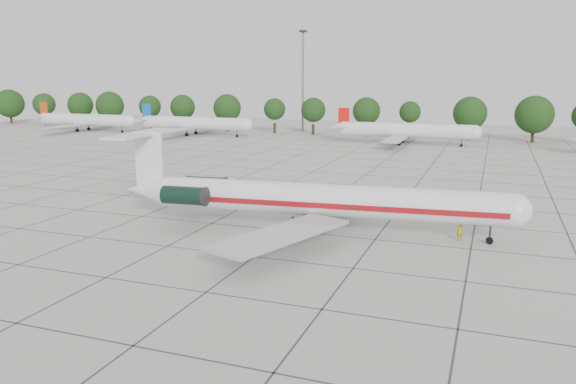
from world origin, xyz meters
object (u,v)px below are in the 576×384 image
(ground_crew, at_px, (460,231))
(bg_airliner_b, at_px, (194,123))
(main_airliner, at_px, (305,198))
(bg_airliner_a, at_px, (85,120))
(floodlight_mast, at_px, (303,75))
(bg_airliner_c, at_px, (405,131))

(ground_crew, height_order, bg_airliner_b, bg_airliner_b)
(bg_airliner_b, bearing_deg, main_airliner, -53.99)
(bg_airliner_a, relative_size, floodlight_mast, 1.11)
(main_airliner, xyz_separation_m, floodlight_mast, (-31.35, 91.55, 11.18))
(main_airliner, xyz_separation_m, bg_airliner_a, (-84.34, 71.68, -0.19))
(main_airliner, distance_m, floodlight_mast, 97.41)
(ground_crew, xyz_separation_m, bg_airliner_c, (-15.34, 69.25, 2.07))
(bg_airliner_a, distance_m, bg_airliner_c, 82.57)
(bg_airliner_a, xyz_separation_m, bg_airliner_b, (31.89, 0.49, 0.00))
(main_airliner, bearing_deg, ground_crew, 2.03)
(bg_airliner_c, bearing_deg, floodlight_mast, 145.33)
(main_airliner, distance_m, bg_airliner_a, 110.68)
(main_airliner, bearing_deg, bg_airliner_a, 133.92)
(ground_crew, xyz_separation_m, bg_airliner_b, (-66.02, 70.33, 2.07))
(bg_airliner_c, relative_size, floodlight_mast, 1.11)
(bg_airliner_c, distance_m, floodlight_mast, 37.71)
(bg_airliner_a, xyz_separation_m, floodlight_mast, (52.99, 19.87, 11.37))
(ground_crew, distance_m, floodlight_mast, 101.22)
(ground_crew, xyz_separation_m, floodlight_mast, (-44.91, 89.71, 13.44))
(ground_crew, relative_size, bg_airliner_c, 0.06)
(main_airliner, relative_size, bg_airliner_a, 1.32)
(bg_airliner_c, height_order, floodlight_mast, floodlight_mast)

